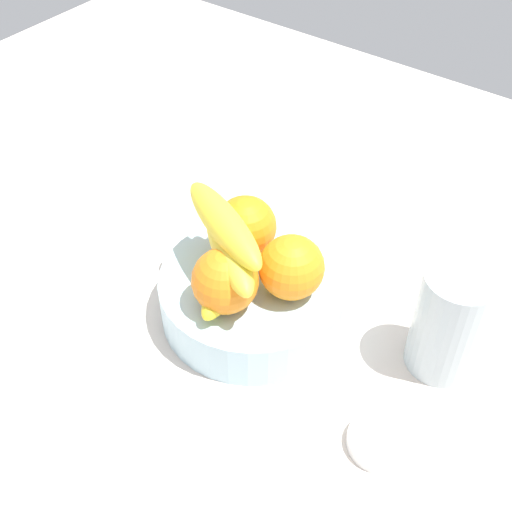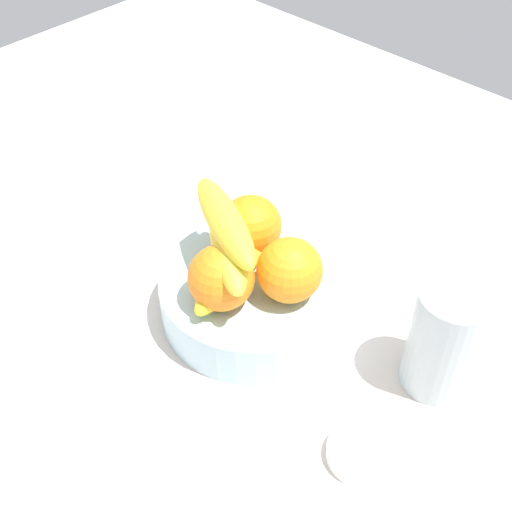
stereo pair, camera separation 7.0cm
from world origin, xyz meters
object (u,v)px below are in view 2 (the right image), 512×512
Objects in this scene: jar_lid at (360,453)px; banana_bunch at (231,246)px; thermos_tumbler at (446,339)px; fruit_bowl at (256,297)px; orange_center at (218,276)px; orange_front_right at (251,226)px; orange_front_left at (290,270)px.

banana_bunch is at bearing 167.17° from jar_lid.
banana_bunch is at bearing -160.28° from thermos_tumbler.
fruit_bowl is 3.25× the size of jar_lid.
thermos_tumbler is at bearing 17.71° from fruit_bowl.
banana_bunch is at bearing 112.45° from orange_center.
jar_lid is at bearing -18.28° from fruit_bowl.
fruit_bowl is 1.64× the size of thermos_tumbler.
fruit_bowl is at bearing -162.29° from thermos_tumbler.
thermos_tumbler is (26.73, 3.55, -3.01)cm from orange_front_right.
banana_bunch reaches higher than jar_lid.
banana_bunch is 1.23× the size of thermos_tumbler.
orange_front_right is at bearing 109.68° from banana_bunch.
fruit_bowl is 9.04cm from orange_front_right.
thermos_tumbler is (23.30, 12.57, -3.01)cm from orange_center.
orange_front_right is at bearing 157.60° from jar_lid.
orange_center is at bearing -151.67° from thermos_tumbler.
jar_lid is (26.62, -10.97, -9.47)cm from orange_front_right.
fruit_bowl is 3.00× the size of orange_front_left.
orange_front_left and orange_front_right have the same top height.
fruit_bowl reaches higher than jar_lid.
thermos_tumbler is at bearing 18.97° from orange_front_left.
orange_center is at bearing -69.18° from orange_front_right.
orange_center is 25.12cm from jar_lid.
banana_bunch is 2.43× the size of jar_lid.
orange_center is (-0.89, -5.41, 7.07)cm from fruit_bowl.
orange_front_right is at bearing 110.82° from orange_center.
banana_bunch is at bearing -158.39° from orange_front_left.
orange_front_left is at bearing 154.86° from jar_lid.
jar_lid is (22.30, -7.36, -2.40)cm from fruit_bowl.
jar_lid is at bearing -4.82° from orange_center.
banana_bunch reaches higher than orange_front_right.
orange_front_right is at bearing 140.13° from fruit_bowl.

